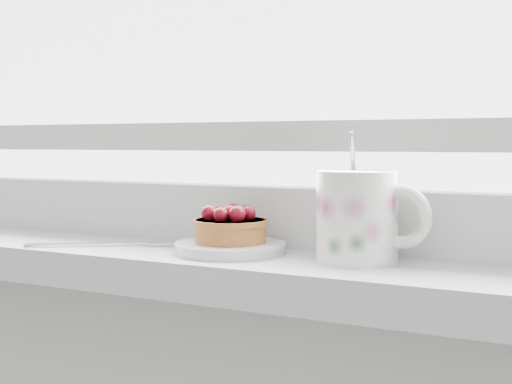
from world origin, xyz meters
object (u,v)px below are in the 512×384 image
Objects in this scene: saucer at (230,248)px; fork at (116,244)px; floral_mug at (360,215)px; raspberry_tart at (230,226)px.

fork is (-0.15, -0.01, -0.00)m from saucer.
fork is (-0.30, -0.02, -0.05)m from floral_mug.
floral_mug is 0.30m from fork.
raspberry_tart is at bearing 5.28° from fork.
floral_mug is (0.15, 0.01, 0.02)m from raspberry_tart.
raspberry_tart is 0.15m from floral_mug.
floral_mug is at bearing 3.83° from raspberry_tart.
raspberry_tart reaches higher than saucer.
floral_mug is at bearing 4.56° from fork.
saucer is 1.50× the size of raspberry_tart.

